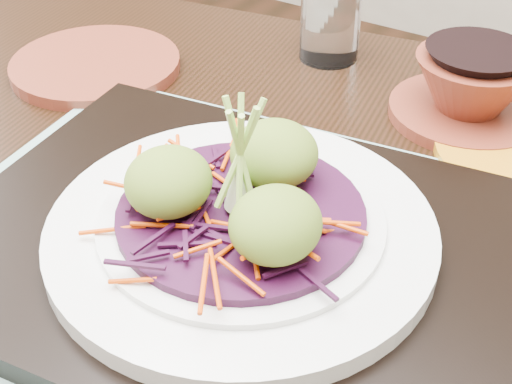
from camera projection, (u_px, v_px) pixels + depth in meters
The scene contains 11 objects.
dining_table at pixel (244, 318), 0.63m from camera, with size 1.34×1.00×0.77m.
placemat at pixel (242, 261), 0.54m from camera, with size 0.51×0.40×0.00m, color gray.
serving_tray at pixel (242, 249), 0.53m from camera, with size 0.44×0.33×0.02m, color black.
white_plate at pixel (241, 229), 0.52m from camera, with size 0.29×0.29×0.02m.
cabbage_bed at pixel (241, 214), 0.51m from camera, with size 0.18×0.18×0.01m, color #2F0925.
carrot_julienne at pixel (241, 204), 0.51m from camera, with size 0.22×0.22×0.01m, color #CA3C03, non-canonical shape.
guacamole_scoops at pixel (240, 186), 0.50m from camera, with size 0.16×0.14×0.05m.
scallion_garnish at pixel (240, 159), 0.48m from camera, with size 0.07×0.07×0.10m, color #9BC850, non-canonical shape.
terracotta_side_plate at pixel (96, 65), 0.79m from camera, with size 0.19×0.19×0.01m, color maroon.
water_glass at pixel (331, 18), 0.79m from camera, with size 0.07×0.07×0.10m, color white.
terracotta_bowl_set at pixel (470, 91), 0.70m from camera, with size 0.19×0.19×0.06m.
Camera 1 is at (0.35, -0.45, 1.13)m, focal length 50.00 mm.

